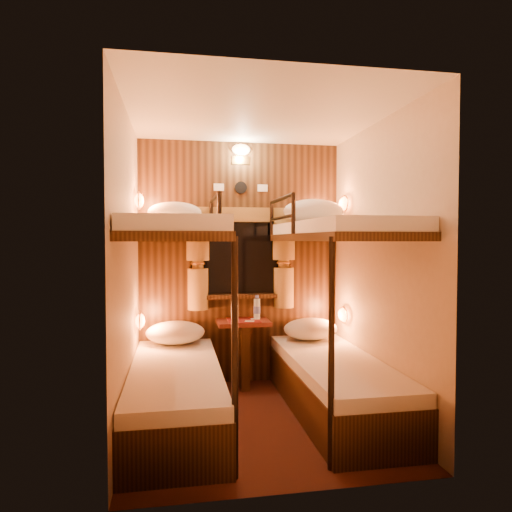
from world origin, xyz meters
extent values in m
plane|color=#34180E|center=(0.00, 0.00, 0.00)|extent=(2.10, 2.10, 0.00)
plane|color=silver|center=(0.00, 0.00, 2.40)|extent=(2.10, 2.10, 0.00)
plane|color=#C6B293|center=(0.00, 1.05, 1.20)|extent=(2.40, 0.00, 2.40)
plane|color=#C6B293|center=(0.00, -1.05, 1.20)|extent=(2.40, 0.00, 2.40)
plane|color=#C6B293|center=(-1.00, 0.00, 1.20)|extent=(0.00, 2.40, 2.40)
plane|color=#C6B293|center=(1.00, 0.00, 1.20)|extent=(0.00, 2.40, 2.40)
cube|color=black|center=(0.00, 1.04, 1.20)|extent=(2.00, 0.03, 2.40)
cube|color=black|center=(-0.65, 0.07, 0.17)|extent=(0.70, 1.90, 0.35)
cube|color=white|center=(-0.65, 0.07, 0.40)|extent=(0.68, 1.88, 0.10)
cube|color=black|center=(-0.65, 0.07, 1.45)|extent=(0.70, 1.90, 0.06)
cube|color=white|center=(-0.65, 0.07, 1.53)|extent=(0.68, 1.88, 0.10)
cylinder|color=black|center=(-0.30, -0.83, 0.72)|extent=(0.04, 0.04, 1.45)
cylinder|color=black|center=(-0.30, 0.95, 1.64)|extent=(0.04, 0.04, 0.32)
cylinder|color=black|center=(-0.30, 0.10, 1.64)|extent=(0.04, 0.04, 0.32)
cylinder|color=black|center=(-0.30, 0.53, 1.80)|extent=(0.04, 0.85, 0.04)
cylinder|color=black|center=(-0.30, 0.53, 1.63)|extent=(0.03, 0.85, 0.03)
cube|color=black|center=(0.65, 0.07, 0.17)|extent=(0.70, 1.90, 0.35)
cube|color=white|center=(0.65, 0.07, 0.40)|extent=(0.68, 1.88, 0.10)
cube|color=black|center=(0.65, 0.07, 1.45)|extent=(0.70, 1.90, 0.06)
cube|color=white|center=(0.65, 0.07, 1.53)|extent=(0.68, 1.88, 0.10)
cylinder|color=black|center=(0.30, -0.83, 0.72)|extent=(0.04, 0.04, 1.45)
cylinder|color=black|center=(0.30, 0.95, 1.64)|extent=(0.04, 0.04, 0.32)
cylinder|color=black|center=(0.30, 0.10, 1.64)|extent=(0.04, 0.04, 0.32)
cylinder|color=black|center=(0.30, 0.53, 1.80)|extent=(0.04, 0.85, 0.04)
cylinder|color=black|center=(0.30, 0.53, 1.63)|extent=(0.03, 0.85, 0.03)
cube|color=black|center=(0.00, 1.02, 1.25)|extent=(0.98, 0.02, 0.78)
cube|color=black|center=(0.00, 1.01, 1.25)|extent=(0.90, 0.01, 0.70)
cube|color=black|center=(0.00, 0.97, 0.87)|extent=(1.00, 0.12, 0.04)
cube|color=olive|center=(0.00, 0.98, 1.68)|extent=(1.10, 0.06, 0.14)
cylinder|color=olive|center=(-0.43, 0.97, 1.43)|extent=(0.22, 0.22, 0.40)
cylinder|color=olive|center=(-0.43, 0.97, 1.20)|extent=(0.11, 0.11, 0.12)
cylinder|color=olive|center=(-0.43, 0.97, 0.95)|extent=(0.20, 0.20, 0.40)
torus|color=#C58C39|center=(-0.43, 0.97, 1.20)|extent=(0.14, 0.14, 0.02)
cylinder|color=olive|center=(0.43, 0.97, 1.43)|extent=(0.22, 0.22, 0.40)
cylinder|color=olive|center=(0.43, 0.97, 1.20)|extent=(0.11, 0.11, 0.12)
cylinder|color=olive|center=(0.43, 0.97, 0.95)|extent=(0.20, 0.20, 0.40)
torus|color=#C58C39|center=(0.43, 0.97, 1.20)|extent=(0.14, 0.14, 0.02)
cylinder|color=black|center=(0.00, 1.02, 1.95)|extent=(0.12, 0.02, 0.12)
cube|color=silver|center=(-0.22, 1.02, 1.95)|extent=(0.10, 0.01, 0.07)
cube|color=silver|center=(0.22, 1.02, 1.95)|extent=(0.10, 0.01, 0.07)
cube|color=#C58C39|center=(0.00, 1.02, 2.22)|extent=(0.18, 0.01, 0.08)
ellipsoid|color=#FFCC8C|center=(0.00, 1.00, 2.32)|extent=(0.18, 0.09, 0.11)
ellipsoid|color=orange|center=(-0.96, 0.70, 0.70)|extent=(0.08, 0.20, 0.13)
torus|color=#C58C39|center=(-0.96, 0.70, 0.70)|extent=(0.02, 0.17, 0.17)
ellipsoid|color=orange|center=(-0.96, 0.70, 1.78)|extent=(0.08, 0.20, 0.13)
torus|color=#C58C39|center=(-0.96, 0.70, 1.78)|extent=(0.02, 0.17, 0.17)
ellipsoid|color=orange|center=(0.96, 0.70, 0.70)|extent=(0.08, 0.20, 0.13)
torus|color=#C58C39|center=(0.96, 0.70, 0.70)|extent=(0.02, 0.17, 0.17)
ellipsoid|color=orange|center=(0.96, 0.70, 1.78)|extent=(0.08, 0.20, 0.13)
torus|color=#C58C39|center=(0.96, 0.70, 1.78)|extent=(0.02, 0.17, 0.17)
cube|color=#4F1212|center=(0.00, 0.85, 0.63)|extent=(0.50, 0.34, 0.04)
cube|color=black|center=(0.00, 0.85, 0.30)|extent=(0.08, 0.30, 0.61)
cube|color=maroon|center=(0.00, 0.85, 0.65)|extent=(0.30, 0.34, 0.01)
cylinder|color=#99BFE5|center=(-0.08, 0.91, 0.74)|extent=(0.06, 0.06, 0.18)
cylinder|color=#445DCD|center=(-0.08, 0.91, 0.73)|extent=(0.06, 0.06, 0.06)
cylinder|color=#445DCD|center=(-0.08, 0.91, 0.85)|extent=(0.03, 0.03, 0.03)
cylinder|color=#99BFE5|center=(0.14, 0.91, 0.75)|extent=(0.06, 0.06, 0.20)
cylinder|color=#445DCD|center=(0.14, 0.91, 0.74)|extent=(0.07, 0.07, 0.07)
cylinder|color=#445DCD|center=(0.14, 0.91, 0.87)|extent=(0.04, 0.04, 0.03)
cube|color=silver|center=(0.05, 0.77, 0.65)|extent=(0.10, 0.09, 0.01)
cube|color=silver|center=(0.12, 0.88, 0.65)|extent=(0.08, 0.07, 0.01)
ellipsoid|color=silver|center=(-0.65, 0.80, 0.56)|extent=(0.54, 0.39, 0.21)
ellipsoid|color=silver|center=(0.65, 0.76, 0.56)|extent=(0.53, 0.38, 0.21)
ellipsoid|color=silver|center=(-0.65, 0.77, 1.68)|extent=(0.49, 0.35, 0.19)
ellipsoid|color=silver|center=(0.65, 0.69, 1.70)|extent=(0.58, 0.42, 0.23)
camera|label=1|loc=(-0.64, -3.49, 1.43)|focal=32.00mm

